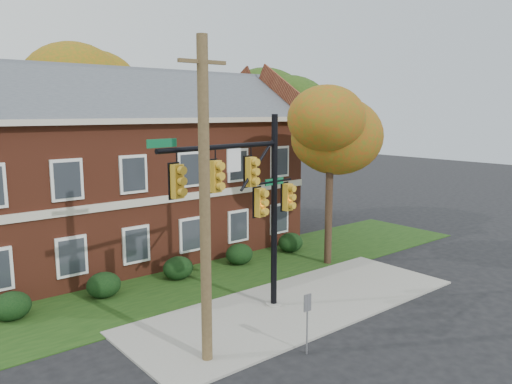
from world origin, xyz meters
TOP-DOWN VIEW (x-y plane):
  - ground at (0.00, 0.00)m, footprint 120.00×120.00m
  - sidewalk at (0.00, 1.00)m, footprint 14.00×5.00m
  - grass_strip at (0.00, 6.00)m, footprint 30.00×6.00m
  - apartment_building at (-2.00, 11.95)m, footprint 18.80×8.80m
  - hedge_far_left at (-9.00, 6.70)m, footprint 1.40×1.26m
  - hedge_left at (-5.50, 6.70)m, footprint 1.40×1.26m
  - hedge_center at (-2.00, 6.70)m, footprint 1.40×1.26m
  - hedge_right at (1.50, 6.70)m, footprint 1.40×1.26m
  - hedge_far_right at (5.00, 6.70)m, footprint 1.40×1.26m
  - tree_near_right at (5.22, 3.87)m, footprint 4.50×4.25m
  - tree_right_rear at (9.31, 12.81)m, footprint 6.30×5.95m
  - tree_far_rear at (-0.66, 19.79)m, footprint 6.84×6.46m
  - traffic_signal at (-2.15, 1.32)m, footprint 6.63×1.11m
  - utility_pole at (-5.21, -0.39)m, footprint 1.50×0.34m
  - sign_post at (-2.54, -2.00)m, footprint 0.29×0.06m

SIDE VIEW (x-z plane):
  - ground at x=0.00m, z-range 0.00..0.00m
  - grass_strip at x=0.00m, z-range 0.00..0.04m
  - sidewalk at x=0.00m, z-range 0.00..0.08m
  - hedge_far_left at x=-9.00m, z-range 0.00..1.05m
  - hedge_left at x=-5.50m, z-range 0.00..1.05m
  - hedge_center at x=-2.00m, z-range 0.00..1.05m
  - hedge_right at x=1.50m, z-range 0.00..1.05m
  - hedge_far_right at x=5.00m, z-range 0.00..1.05m
  - sign_post at x=-2.54m, z-range 0.35..2.32m
  - traffic_signal at x=-2.15m, z-range 0.90..8.34m
  - utility_pole at x=-5.21m, z-range 0.07..9.72m
  - apartment_building at x=-2.00m, z-range 0.12..9.86m
  - tree_near_right at x=5.22m, z-range 2.38..10.96m
  - tree_right_rear at x=9.31m, z-range 2.81..13.43m
  - tree_far_rear at x=-0.66m, z-range 3.08..14.60m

